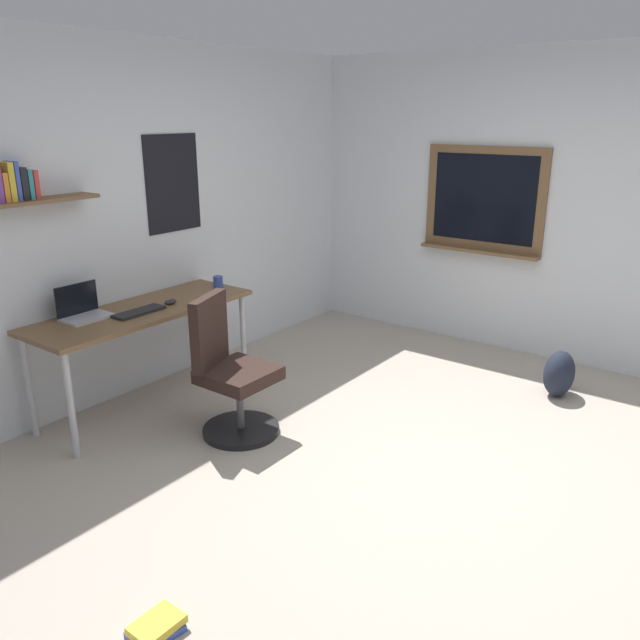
# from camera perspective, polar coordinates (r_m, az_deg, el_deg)

# --- Properties ---
(ground_plane) EXTENTS (5.20, 5.20, 0.00)m
(ground_plane) POSITION_cam_1_polar(r_m,az_deg,el_deg) (3.98, 8.97, -13.56)
(ground_plane) COLOR #ADA393
(ground_plane) RESTS_ON ground
(wall_back) EXTENTS (5.00, 0.30, 2.60)m
(wall_back) POSITION_cam_1_polar(r_m,az_deg,el_deg) (5.06, -15.80, 8.64)
(wall_back) COLOR silver
(wall_back) RESTS_ON ground
(wall_right) EXTENTS (0.22, 5.00, 2.60)m
(wall_right) POSITION_cam_1_polar(r_m,az_deg,el_deg) (5.75, 21.15, 9.17)
(wall_right) COLOR silver
(wall_right) RESTS_ON ground
(desk) EXTENTS (1.66, 0.59, 0.75)m
(desk) POSITION_cam_1_polar(r_m,az_deg,el_deg) (4.71, -15.56, 0.15)
(desk) COLOR brown
(desk) RESTS_ON ground
(office_chair) EXTENTS (0.53, 0.55, 0.95)m
(office_chair) POSITION_cam_1_polar(r_m,az_deg,el_deg) (4.29, -8.04, -4.99)
(office_chair) COLOR black
(office_chair) RESTS_ON ground
(laptop) EXTENTS (0.31, 0.21, 0.23)m
(laptop) POSITION_cam_1_polar(r_m,az_deg,el_deg) (4.58, -20.45, 0.84)
(laptop) COLOR #ADAFB5
(laptop) RESTS_ON desk
(keyboard) EXTENTS (0.37, 0.13, 0.02)m
(keyboard) POSITION_cam_1_polar(r_m,az_deg,el_deg) (4.58, -15.89, 0.70)
(keyboard) COLOR black
(keyboard) RESTS_ON desk
(computer_mouse) EXTENTS (0.10, 0.06, 0.03)m
(computer_mouse) POSITION_cam_1_polar(r_m,az_deg,el_deg) (4.74, -13.24, 1.60)
(computer_mouse) COLOR #262628
(computer_mouse) RESTS_ON desk
(coffee_mug) EXTENTS (0.08, 0.08, 0.09)m
(coffee_mug) POSITION_cam_1_polar(r_m,az_deg,el_deg) (5.11, -9.10, 3.39)
(coffee_mug) COLOR #334CA5
(coffee_mug) RESTS_ON desk
(backpack) EXTENTS (0.32, 0.22, 0.36)m
(backpack) POSITION_cam_1_polar(r_m,az_deg,el_deg) (5.20, 20.61, -4.51)
(backpack) COLOR #1E2333
(backpack) RESTS_ON ground
(book_stack_on_floor) EXTENTS (0.23, 0.18, 0.07)m
(book_stack_on_floor) POSITION_cam_1_polar(r_m,az_deg,el_deg) (3.02, -14.45, -25.13)
(book_stack_on_floor) COLOR #3851B2
(book_stack_on_floor) RESTS_ON ground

